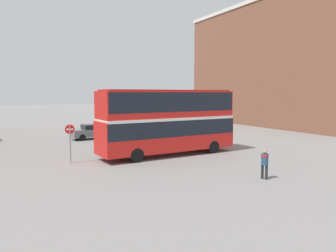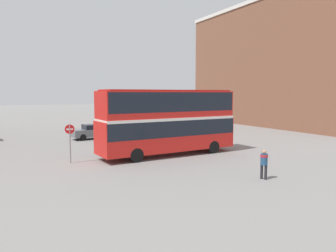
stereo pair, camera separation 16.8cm
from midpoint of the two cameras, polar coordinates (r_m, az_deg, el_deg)
ground_plane at (r=24.51m, az=-1.73°, el=-5.02°), size 240.00×240.00×0.00m
building_row_right at (r=50.92m, az=19.29°, el=10.06°), size 10.73×30.92×17.41m
double_decker_bus at (r=24.02m, az=0.20°, el=1.38°), size 10.60×3.35×4.82m
pedestrian_foreground at (r=18.21m, az=16.63°, el=-5.90°), size 0.49×0.49×1.58m
parked_car_kerb_far at (r=35.02m, az=4.78°, el=-0.55°), size 4.22×2.52×1.49m
parked_car_side_street at (r=33.71m, az=-12.82°, el=-0.93°), size 4.17×2.13×1.46m
no_entry_sign at (r=22.25m, az=-16.51°, el=-1.90°), size 0.62×0.08×2.55m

